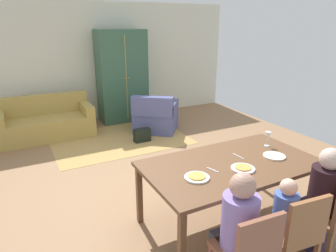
{
  "coord_description": "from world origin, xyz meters",
  "views": [
    {
      "loc": [
        -1.73,
        -3.56,
        2.19
      ],
      "look_at": [
        0.11,
        -0.04,
        0.85
      ],
      "focal_mm": 32.17,
      "sensor_mm": 36.0,
      "label": 1
    }
  ],
  "objects_px": {
    "plate_near_woman": "(274,156)",
    "dining_chair_man": "(249,251)",
    "dining_table": "(231,168)",
    "person_man": "(235,236)",
    "person_woman": "(319,203)",
    "plate_near_man": "(197,178)",
    "handbag": "(142,135)",
    "plate_near_child": "(243,169)",
    "person_child": "(280,225)",
    "armchair": "(156,116)",
    "dining_chair_woman": "(335,214)",
    "armoire": "(122,76)",
    "wine_glass": "(268,136)",
    "couch": "(46,122)",
    "dining_chair_child": "(295,231)"
  },
  "relations": [
    {
      "from": "dining_chair_man",
      "to": "person_woman",
      "type": "relative_size",
      "value": 0.78
    },
    {
      "from": "plate_near_man",
      "to": "armchair",
      "type": "distance_m",
      "value": 3.63
    },
    {
      "from": "plate_near_woman",
      "to": "dining_table",
      "type": "bearing_deg",
      "value": 169.31
    },
    {
      "from": "person_woman",
      "to": "handbag",
      "type": "distance_m",
      "value": 3.6
    },
    {
      "from": "plate_near_man",
      "to": "wine_glass",
      "type": "distance_m",
      "value": 1.27
    },
    {
      "from": "plate_near_man",
      "to": "person_child",
      "type": "xyz_separation_m",
      "value": [
        0.53,
        -0.61,
        -0.34
      ]
    },
    {
      "from": "plate_near_child",
      "to": "handbag",
      "type": "height_order",
      "value": "plate_near_child"
    },
    {
      "from": "armchair",
      "to": "handbag",
      "type": "xyz_separation_m",
      "value": [
        -0.52,
        -0.46,
        -0.19
      ]
    },
    {
      "from": "dining_chair_woman",
      "to": "armoire",
      "type": "distance_m",
      "value": 5.31
    },
    {
      "from": "person_child",
      "to": "armchair",
      "type": "height_order",
      "value": "person_child"
    },
    {
      "from": "person_child",
      "to": "handbag",
      "type": "relative_size",
      "value": 2.89
    },
    {
      "from": "person_woman",
      "to": "handbag",
      "type": "relative_size",
      "value": 3.47
    },
    {
      "from": "dining_table",
      "to": "handbag",
      "type": "xyz_separation_m",
      "value": [
        0.11,
        2.83,
        -0.57
      ]
    },
    {
      "from": "person_child",
      "to": "person_woman",
      "type": "distance_m",
      "value": 0.53
    },
    {
      "from": "dining_table",
      "to": "handbag",
      "type": "bearing_deg",
      "value": 87.68
    },
    {
      "from": "plate_near_woman",
      "to": "person_woman",
      "type": "height_order",
      "value": "person_woman"
    },
    {
      "from": "armchair",
      "to": "dining_chair_man",
      "type": "bearing_deg",
      "value": -105.58
    },
    {
      "from": "plate_near_man",
      "to": "dining_chair_woman",
      "type": "xyz_separation_m",
      "value": [
        1.06,
        -0.78,
        -0.28
      ]
    },
    {
      "from": "armoire",
      "to": "handbag",
      "type": "height_order",
      "value": "armoire"
    },
    {
      "from": "dining_chair_man",
      "to": "person_man",
      "type": "distance_m",
      "value": 0.18
    },
    {
      "from": "person_child",
      "to": "couch",
      "type": "height_order",
      "value": "person_child"
    },
    {
      "from": "person_woman",
      "to": "handbag",
      "type": "height_order",
      "value": "person_woman"
    },
    {
      "from": "armoire",
      "to": "dining_table",
      "type": "bearing_deg",
      "value": -93.84
    },
    {
      "from": "wine_glass",
      "to": "armchair",
      "type": "height_order",
      "value": "wine_glass"
    },
    {
      "from": "plate_near_man",
      "to": "dining_chair_man",
      "type": "relative_size",
      "value": 0.29
    },
    {
      "from": "dining_table",
      "to": "person_child",
      "type": "bearing_deg",
      "value": -89.75
    },
    {
      "from": "plate_near_woman",
      "to": "dining_chair_man",
      "type": "height_order",
      "value": "dining_chair_man"
    },
    {
      "from": "plate_near_man",
      "to": "handbag",
      "type": "bearing_deg",
      "value": 77.67
    },
    {
      "from": "plate_near_child",
      "to": "plate_near_woman",
      "type": "height_order",
      "value": "same"
    },
    {
      "from": "wine_glass",
      "to": "armoire",
      "type": "distance_m",
      "value": 4.22
    },
    {
      "from": "dining_chair_woman",
      "to": "couch",
      "type": "relative_size",
      "value": 0.48
    },
    {
      "from": "plate_near_man",
      "to": "armoire",
      "type": "bearing_deg",
      "value": 79.62
    },
    {
      "from": "dining_chair_woman",
      "to": "armchair",
      "type": "bearing_deg",
      "value": 88.63
    },
    {
      "from": "plate_near_child",
      "to": "armchair",
      "type": "bearing_deg",
      "value": 79.67
    },
    {
      "from": "dining_table",
      "to": "armchair",
      "type": "relative_size",
      "value": 1.6
    },
    {
      "from": "dining_chair_man",
      "to": "dining_chair_child",
      "type": "xyz_separation_m",
      "value": [
        0.53,
        0.0,
        0.0
      ]
    },
    {
      "from": "plate_near_woman",
      "to": "person_man",
      "type": "distance_m",
      "value": 1.26
    },
    {
      "from": "dining_chair_child",
      "to": "handbag",
      "type": "height_order",
      "value": "dining_chair_child"
    },
    {
      "from": "dining_table",
      "to": "armchair",
      "type": "bearing_deg",
      "value": 79.12
    },
    {
      "from": "dining_chair_woman",
      "to": "handbag",
      "type": "distance_m",
      "value": 3.77
    },
    {
      "from": "dining_chair_child",
      "to": "person_woman",
      "type": "distance_m",
      "value": 0.57
    },
    {
      "from": "person_man",
      "to": "handbag",
      "type": "relative_size",
      "value": 3.47
    },
    {
      "from": "dining_chair_woman",
      "to": "plate_near_child",
      "type": "bearing_deg",
      "value": 126.38
    },
    {
      "from": "dining_table",
      "to": "person_man",
      "type": "distance_m",
      "value": 0.92
    },
    {
      "from": "dining_table",
      "to": "person_child",
      "type": "height_order",
      "value": "person_child"
    },
    {
      "from": "handbag",
      "to": "armoire",
      "type": "bearing_deg",
      "value": 83.39
    },
    {
      "from": "couch",
      "to": "person_woman",
      "type": "bearing_deg",
      "value": -66.66
    },
    {
      "from": "plate_near_man",
      "to": "dining_chair_woman",
      "type": "distance_m",
      "value": 1.35
    },
    {
      "from": "dining_chair_man",
      "to": "dining_table",
      "type": "bearing_deg",
      "value": 59.28
    },
    {
      "from": "dining_table",
      "to": "wine_glass",
      "type": "bearing_deg",
      "value": 14.55
    }
  ]
}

